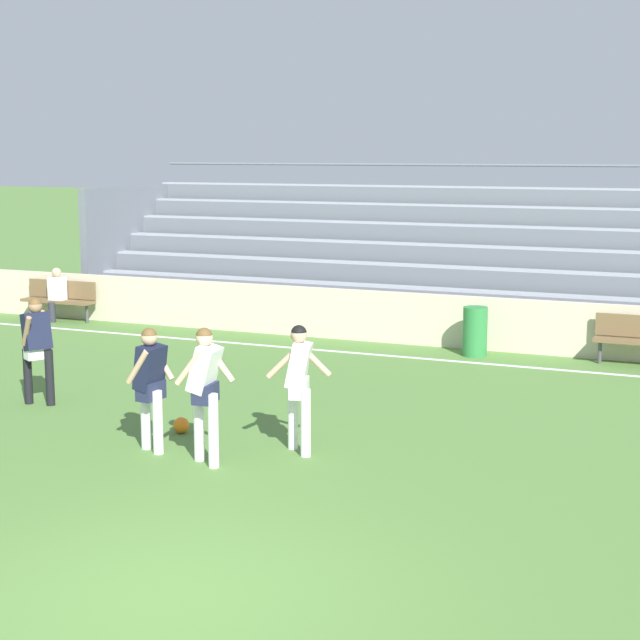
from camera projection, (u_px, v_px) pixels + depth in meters
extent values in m
plane|color=#517A38|center=(167.00, 598.00, 8.44)|extent=(160.00, 160.00, 0.00)
cube|color=white|center=(464.00, 362.00, 17.88)|extent=(44.00, 0.12, 0.01)
cube|color=beige|center=(480.00, 323.00, 18.93)|extent=(48.00, 0.16, 1.03)
cube|color=#9EA3AD|center=(405.00, 312.00, 20.92)|extent=(16.36, 0.36, 0.08)
cube|color=slate|center=(402.00, 323.00, 20.77)|extent=(16.36, 0.04, 0.42)
cube|color=#9EA3AD|center=(414.00, 289.00, 21.43)|extent=(16.36, 0.36, 0.08)
cube|color=slate|center=(412.00, 299.00, 21.28)|extent=(16.36, 0.04, 0.42)
cube|color=#9EA3AD|center=(423.00, 267.00, 21.94)|extent=(16.36, 0.36, 0.08)
cube|color=slate|center=(420.00, 277.00, 21.79)|extent=(16.36, 0.04, 0.42)
cube|color=#9EA3AD|center=(431.00, 246.00, 22.45)|extent=(16.36, 0.36, 0.08)
cube|color=slate|center=(429.00, 255.00, 22.31)|extent=(16.36, 0.04, 0.42)
cube|color=#9EA3AD|center=(439.00, 225.00, 22.97)|extent=(16.36, 0.36, 0.08)
cube|color=slate|center=(437.00, 235.00, 22.82)|extent=(16.36, 0.04, 0.42)
cube|color=#9EA3AD|center=(447.00, 206.00, 23.48)|extent=(16.36, 0.36, 0.08)
cube|color=slate|center=(444.00, 215.00, 23.33)|extent=(16.36, 0.04, 0.42)
cube|color=#9EA3AD|center=(454.00, 188.00, 23.99)|extent=(16.36, 0.36, 0.08)
cube|color=slate|center=(452.00, 197.00, 23.84)|extent=(16.36, 0.04, 0.42)
cube|color=slate|center=(132.00, 242.00, 25.52)|extent=(0.20, 4.20, 2.91)
cylinder|color=slate|center=(457.00, 165.00, 24.12)|extent=(16.36, 0.06, 0.06)
cube|color=brown|center=(58.00, 301.00, 22.17)|extent=(1.80, 0.40, 0.06)
cube|color=brown|center=(62.00, 289.00, 22.29)|extent=(1.80, 0.05, 0.40)
cylinder|color=#47474C|center=(30.00, 309.00, 22.50)|extent=(0.07, 0.07, 0.45)
cylinder|color=#47474C|center=(87.00, 313.00, 21.92)|extent=(0.07, 0.07, 0.45)
cylinder|color=#47474C|center=(600.00, 351.00, 17.73)|extent=(0.07, 0.07, 0.45)
cylinder|color=#2D7F3D|center=(475.00, 331.00, 18.35)|extent=(0.46, 0.46, 0.93)
cylinder|color=#2D2D38|center=(52.00, 312.00, 22.01)|extent=(0.16, 0.16, 0.45)
cube|color=white|center=(57.00, 288.00, 22.12)|extent=(0.36, 0.24, 0.52)
sphere|color=#D6A884|center=(56.00, 272.00, 22.06)|extent=(0.21, 0.21, 0.21)
cylinder|color=white|center=(213.00, 431.00, 11.86)|extent=(0.13, 0.13, 0.92)
cylinder|color=white|center=(199.00, 425.00, 12.13)|extent=(0.13, 0.13, 0.92)
cube|color=#232847|center=(205.00, 393.00, 11.92)|extent=(0.25, 0.38, 0.24)
cube|color=white|center=(205.00, 369.00, 11.87)|extent=(0.39, 0.41, 0.60)
cylinder|color=beige|center=(189.00, 368.00, 11.75)|extent=(0.38, 0.10, 0.46)
cylinder|color=beige|center=(220.00, 364.00, 11.97)|extent=(0.38, 0.10, 0.46)
sphere|color=beige|center=(204.00, 338.00, 11.80)|extent=(0.21, 0.21, 0.21)
sphere|color=brown|center=(204.00, 336.00, 11.80)|extent=(0.20, 0.20, 0.20)
cylinder|color=white|center=(158.00, 422.00, 12.41)|extent=(0.13, 0.13, 0.82)
cylinder|color=white|center=(146.00, 418.00, 12.61)|extent=(0.13, 0.13, 0.82)
cube|color=#232847|center=(151.00, 390.00, 12.44)|extent=(0.26, 0.38, 0.24)
cube|color=#191E38|center=(150.00, 367.00, 12.39)|extent=(0.34, 0.41, 0.59)
cylinder|color=#D6A884|center=(138.00, 367.00, 12.24)|extent=(0.37, 0.12, 0.47)
cylinder|color=#D6A884|center=(162.00, 362.00, 12.54)|extent=(0.37, 0.12, 0.47)
sphere|color=#D6A884|center=(149.00, 337.00, 12.33)|extent=(0.21, 0.21, 0.21)
sphere|color=brown|center=(149.00, 336.00, 12.32)|extent=(0.20, 0.20, 0.20)
cylinder|color=white|center=(306.00, 423.00, 12.29)|extent=(0.13, 0.13, 0.87)
cylinder|color=white|center=(293.00, 416.00, 12.61)|extent=(0.13, 0.13, 0.87)
cube|color=white|center=(299.00, 388.00, 12.38)|extent=(0.31, 0.41, 0.24)
cube|color=white|center=(299.00, 365.00, 12.33)|extent=(0.42, 0.45, 0.59)
cylinder|color=#D6A884|center=(283.00, 363.00, 12.26)|extent=(0.43, 0.19, 0.42)
cylinder|color=#D6A884|center=(315.00, 361.00, 12.39)|extent=(0.43, 0.19, 0.42)
sphere|color=#D6A884|center=(299.00, 335.00, 12.27)|extent=(0.21, 0.21, 0.21)
sphere|color=black|center=(299.00, 333.00, 12.26)|extent=(0.20, 0.20, 0.20)
cylinder|color=black|center=(28.00, 376.00, 14.87)|extent=(0.13, 0.13, 0.85)
cylinder|color=black|center=(50.00, 378.00, 14.78)|extent=(0.13, 0.13, 0.85)
cube|color=white|center=(37.00, 351.00, 14.76)|extent=(0.38, 0.42, 0.24)
cube|color=#191E38|center=(36.00, 331.00, 14.71)|extent=(0.48, 0.49, 0.59)
cylinder|color=#A87A5B|center=(46.00, 326.00, 14.89)|extent=(0.32, 0.24, 0.49)
cylinder|color=#A87A5B|center=(27.00, 331.00, 14.51)|extent=(0.32, 0.24, 0.49)
sphere|color=#A87A5B|center=(35.00, 306.00, 14.64)|extent=(0.21, 0.21, 0.21)
sphere|color=brown|center=(35.00, 305.00, 14.64)|extent=(0.20, 0.20, 0.20)
sphere|color=orange|center=(181.00, 425.00, 13.37)|extent=(0.22, 0.22, 0.22)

